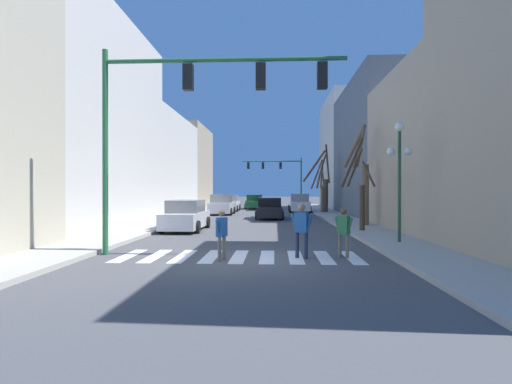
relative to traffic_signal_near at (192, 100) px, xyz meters
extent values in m
plane|color=#4C4C4F|center=(1.54, -1.02, -5.06)|extent=(240.00, 240.00, 0.00)
cube|color=#ADA89E|center=(-4.32, -1.02, -4.98)|extent=(2.33, 90.00, 0.15)
cube|color=#ADA89E|center=(7.40, -1.02, -4.98)|extent=(2.33, 90.00, 0.15)
cube|color=beige|center=(-8.48, 8.99, 0.83)|extent=(6.00, 13.38, 11.77)
cube|color=beige|center=(-8.48, 22.25, -0.74)|extent=(6.00, 13.14, 8.64)
cube|color=tan|center=(-8.48, 34.03, -0.28)|extent=(6.00, 10.42, 9.56)
cube|color=tan|center=(11.56, 8.03, -0.97)|extent=(6.00, 9.52, 8.17)
cube|color=#515B66|center=(11.56, 20.08, 0.31)|extent=(6.00, 14.57, 10.73)
cube|color=beige|center=(11.56, 33.75, 1.28)|extent=(6.00, 12.79, 12.68)
cube|color=white|center=(-2.06, -0.18, -5.06)|extent=(0.45, 2.60, 0.01)
cube|color=white|center=(-1.16, -0.18, -5.06)|extent=(0.45, 2.60, 0.01)
cube|color=white|center=(-0.26, -0.18, -5.06)|extent=(0.45, 2.60, 0.01)
cube|color=white|center=(0.64, -0.18, -5.06)|extent=(0.45, 2.60, 0.01)
cube|color=white|center=(1.54, -0.18, -5.06)|extent=(0.45, 2.60, 0.01)
cube|color=white|center=(2.44, -0.18, -5.06)|extent=(0.45, 2.60, 0.01)
cube|color=white|center=(3.34, -0.18, -5.06)|extent=(0.45, 2.60, 0.01)
cube|color=white|center=(4.24, -0.18, -5.06)|extent=(0.45, 2.60, 0.01)
cube|color=white|center=(5.14, -0.18, -5.06)|extent=(0.45, 2.60, 0.01)
cylinder|color=#236038|center=(-2.90, 0.00, -1.68)|extent=(0.18, 0.18, 6.75)
cylinder|color=#236038|center=(1.04, 0.00, 1.29)|extent=(7.89, 0.14, 0.14)
cube|color=black|center=(-0.14, 0.00, 0.74)|extent=(0.32, 0.28, 0.84)
cube|color=black|center=(2.23, 0.00, 0.74)|extent=(0.32, 0.28, 0.84)
cube|color=black|center=(4.20, 0.00, 0.74)|extent=(0.32, 0.28, 0.84)
cylinder|color=#236038|center=(5.98, 37.48, -1.96)|extent=(0.18, 0.18, 6.19)
cylinder|color=#236038|center=(2.28, 37.48, 0.73)|extent=(7.40, 0.14, 0.14)
cube|color=black|center=(3.39, 37.48, 0.18)|extent=(0.32, 0.28, 0.84)
cube|color=black|center=(1.17, 37.48, 0.18)|extent=(0.32, 0.28, 0.84)
cube|color=black|center=(-0.68, 37.48, 0.18)|extent=(0.32, 0.28, 0.84)
cylinder|color=#1E4C2D|center=(7.43, 2.57, -2.80)|extent=(0.12, 0.12, 4.22)
sphere|color=white|center=(7.43, 2.57, -0.51)|extent=(0.36, 0.36, 0.36)
sphere|color=white|center=(7.11, 2.57, -1.45)|extent=(0.31, 0.31, 0.31)
sphere|color=white|center=(7.75, 2.57, -1.45)|extent=(0.31, 0.31, 0.31)
cube|color=white|center=(5.07, 26.41, -4.44)|extent=(1.82, 4.80, 0.88)
cube|color=gray|center=(5.07, 26.41, -3.64)|extent=(1.68, 2.50, 0.72)
cylinder|color=black|center=(4.14, 27.90, -4.74)|extent=(0.22, 0.64, 0.64)
cylinder|color=black|center=(6.00, 27.90, -4.74)|extent=(0.22, 0.64, 0.64)
cylinder|color=black|center=(4.14, 24.92, -4.74)|extent=(0.22, 0.64, 0.64)
cylinder|color=black|center=(6.00, 24.92, -4.74)|extent=(0.22, 0.64, 0.64)
cube|color=silver|center=(-1.97, 21.77, -4.45)|extent=(1.86, 4.17, 0.87)
cube|color=slate|center=(-1.97, 21.77, -3.65)|extent=(1.71, 2.17, 0.72)
cylinder|color=black|center=(-2.92, 23.06, -4.74)|extent=(0.22, 0.64, 0.64)
cylinder|color=black|center=(-1.03, 23.06, -4.74)|extent=(0.22, 0.64, 0.64)
cylinder|color=black|center=(-2.92, 20.48, -4.74)|extent=(0.22, 0.64, 0.64)
cylinder|color=black|center=(-1.03, 20.48, -4.74)|extent=(0.22, 0.64, 0.64)
cube|color=black|center=(2.30, 16.98, -4.50)|extent=(1.80, 4.65, 0.76)
cube|color=black|center=(2.30, 16.98, -3.81)|extent=(1.66, 2.42, 0.62)
cylinder|color=black|center=(1.38, 18.43, -4.74)|extent=(0.22, 0.64, 0.64)
cylinder|color=black|center=(3.22, 18.43, -4.74)|extent=(0.22, 0.64, 0.64)
cylinder|color=black|center=(1.38, 15.54, -4.74)|extent=(0.22, 0.64, 0.64)
cylinder|color=black|center=(3.22, 15.54, -4.74)|extent=(0.22, 0.64, 0.64)
cube|color=#236B38|center=(0.35, 32.83, -4.49)|extent=(1.85, 4.41, 0.79)
cube|color=#133A1E|center=(0.35, 32.83, -3.78)|extent=(1.70, 2.29, 0.64)
cylinder|color=black|center=(1.29, 31.46, -4.74)|extent=(0.22, 0.64, 0.64)
cylinder|color=black|center=(-0.59, 31.46, -4.74)|extent=(0.22, 0.64, 0.64)
cylinder|color=black|center=(1.29, 34.19, -4.74)|extent=(0.22, 0.64, 0.64)
cylinder|color=black|center=(-0.59, 34.19, -4.74)|extent=(0.22, 0.64, 0.64)
cube|color=silver|center=(-2.02, 8.00, -4.49)|extent=(1.77, 4.72, 0.79)
cube|color=slate|center=(-2.02, 8.00, -3.77)|extent=(1.62, 2.46, 0.65)
cylinder|color=black|center=(-2.92, 9.46, -4.74)|extent=(0.22, 0.64, 0.64)
cylinder|color=black|center=(-1.12, 9.46, -4.74)|extent=(0.22, 0.64, 0.64)
cylinder|color=black|center=(-2.92, 6.53, -4.74)|extent=(0.22, 0.64, 0.64)
cylinder|color=black|center=(-1.12, 6.53, -4.74)|extent=(0.22, 0.64, 0.64)
cube|color=white|center=(-2.00, 27.88, -4.48)|extent=(1.80, 4.57, 0.81)
cube|color=gray|center=(-2.00, 27.88, -3.75)|extent=(1.66, 2.38, 0.66)
cylinder|color=black|center=(-2.92, 29.29, -4.74)|extent=(0.22, 0.64, 0.64)
cylinder|color=black|center=(-1.08, 29.29, -4.74)|extent=(0.22, 0.64, 0.64)
cylinder|color=black|center=(-2.92, 26.46, -4.74)|extent=(0.22, 0.64, 0.64)
cylinder|color=black|center=(-1.08, 26.46, -4.74)|extent=(0.22, 0.64, 0.64)
cylinder|color=#282D47|center=(3.65, -0.48, -4.66)|extent=(0.12, 0.12, 0.81)
cylinder|color=#282D47|center=(3.38, -0.35, -4.66)|extent=(0.12, 0.12, 0.81)
cube|color=#235693|center=(3.52, -0.42, -3.94)|extent=(0.45, 0.37, 0.63)
sphere|color=#8C664C|center=(3.52, -0.42, -3.47)|extent=(0.23, 0.23, 0.23)
cylinder|color=#235693|center=(3.72, -0.51, -3.98)|extent=(0.29, 0.20, 0.61)
cylinder|color=#235693|center=(3.31, -0.32, -3.98)|extent=(0.29, 0.20, 0.61)
cylinder|color=#7A705B|center=(1.03, -1.06, -4.69)|extent=(0.11, 0.11, 0.73)
cylinder|color=#7A705B|center=(1.14, -0.82, -4.69)|extent=(0.11, 0.11, 0.73)
cube|color=#235693|center=(1.08, -0.94, -4.04)|extent=(0.33, 0.41, 0.57)
sphere|color=#8C664C|center=(1.08, -0.94, -3.62)|extent=(0.20, 0.20, 0.20)
cylinder|color=#235693|center=(1.00, -1.13, -4.08)|extent=(0.17, 0.26, 0.56)
cylinder|color=#235693|center=(1.17, -0.75, -4.08)|extent=(0.17, 0.26, 0.56)
cylinder|color=#7A705B|center=(4.94, -0.33, -4.69)|extent=(0.11, 0.11, 0.74)
cylinder|color=#7A705B|center=(4.74, -0.15, -4.69)|extent=(0.11, 0.11, 0.74)
cube|color=#337542|center=(4.84, -0.24, -4.03)|extent=(0.41, 0.39, 0.58)
sphere|color=brown|center=(4.84, -0.24, -3.60)|extent=(0.21, 0.21, 0.21)
cylinder|color=#337542|center=(5.00, -0.38, -4.07)|extent=(0.24, 0.23, 0.56)
cylinder|color=#337542|center=(4.69, -0.10, -4.07)|extent=(0.24, 0.23, 0.56)
cylinder|color=brown|center=(7.82, 10.05, -3.19)|extent=(0.40, 0.40, 3.44)
cylinder|color=brown|center=(7.64, 10.88, -0.37)|extent=(0.52, 1.81, 2.41)
cylinder|color=brown|center=(7.37, 11.00, -0.41)|extent=(0.98, 2.09, 2.34)
cylinder|color=brown|center=(7.41, 9.27, -0.47)|extent=(0.92, 1.73, 2.50)
cylinder|color=brown|center=(6.95, 23.07, -3.69)|extent=(0.33, 0.33, 2.44)
cylinder|color=brown|center=(6.48, 23.54, -1.49)|extent=(1.07, 1.12, 2.70)
cylinder|color=brown|center=(6.59, 22.33, -1.76)|extent=(0.80, 1.65, 2.09)
cylinder|color=brown|center=(6.94, 22.42, -2.04)|extent=(0.15, 1.41, 1.51)
cylinder|color=brown|center=(6.95, 23.82, -1.74)|extent=(0.14, 1.61, 2.01)
cylinder|color=brown|center=(7.34, 23.89, -3.42)|extent=(0.42, 0.42, 2.97)
cylinder|color=brown|center=(6.35, 24.67, -0.68)|extent=(2.06, 1.84, 2.95)
cylinder|color=brown|center=(7.59, 24.55, -0.48)|extent=(0.65, 1.49, 3.57)
cylinder|color=brown|center=(6.92, 23.39, -0.89)|extent=(0.97, 1.16, 2.52)
cylinder|color=#473828|center=(6.99, 7.01, -3.79)|extent=(0.27, 0.27, 2.23)
cylinder|color=#473828|center=(6.50, 7.06, -1.57)|extent=(1.11, 0.23, 2.45)
cylinder|color=#473828|center=(7.20, 6.61, -2.13)|extent=(0.50, 0.92, 1.32)
cylinder|color=#473828|center=(6.67, 7.23, -1.81)|extent=(0.74, 0.54, 1.93)
camera|label=1|loc=(2.69, -12.88, -2.94)|focal=28.00mm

